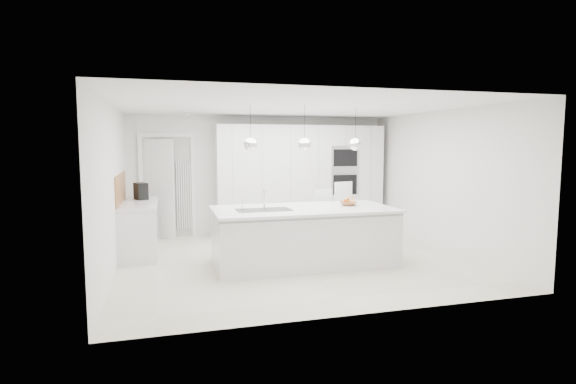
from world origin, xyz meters
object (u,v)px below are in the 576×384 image
object	(u,v)px
island_base	(304,238)
bar_stool_right	(346,216)
espresso_machine	(141,191)
fruit_bowl	(348,203)
bar_stool_left	(326,221)

from	to	relation	value
island_base	bar_stool_right	distance (m)	1.37
island_base	espresso_machine	size ratio (longest dim) A/B	9.19
fruit_bowl	espresso_machine	bearing A→B (deg)	152.14
island_base	fruit_bowl	distance (m)	0.95
espresso_machine	bar_stool_left	world-z (taller)	espresso_machine
fruit_bowl	bar_stool_right	size ratio (longest dim) A/B	0.24
fruit_bowl	bar_stool_right	world-z (taller)	bar_stool_right
island_base	bar_stool_left	size ratio (longest dim) A/B	2.60
fruit_bowl	bar_stool_right	bearing A→B (deg)	69.04
bar_stool_left	bar_stool_right	distance (m)	0.41
bar_stool_left	bar_stool_right	size ratio (longest dim) A/B	0.89
island_base	bar_stool_right	world-z (taller)	bar_stool_right
espresso_machine	island_base	bearing A→B (deg)	-58.88
espresso_machine	bar_stool_left	size ratio (longest dim) A/B	0.28
fruit_bowl	bar_stool_left	world-z (taller)	bar_stool_left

